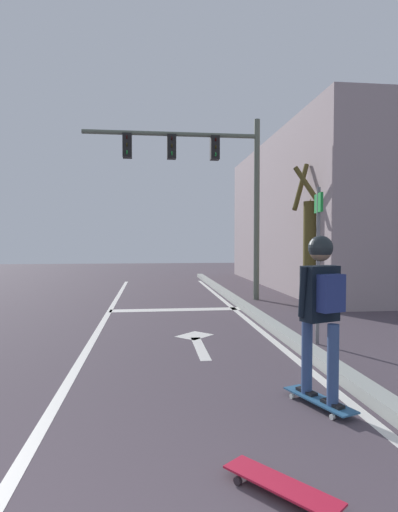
# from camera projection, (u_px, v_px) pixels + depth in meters

# --- Properties ---
(lane_line_center) EXTENTS (0.12, 20.00, 0.01)m
(lane_line_center) POSITION_uv_depth(u_px,v_px,m) (93.00, 339.00, 7.01)
(lane_line_center) COLOR silver
(lane_line_center) RESTS_ON ground
(lane_line_curbside) EXTENTS (0.12, 20.00, 0.01)m
(lane_line_curbside) POSITION_uv_depth(u_px,v_px,m) (266.00, 335.00, 7.36)
(lane_line_curbside) COLOR silver
(lane_line_curbside) RESTS_ON ground
(stop_bar) EXTENTS (3.12, 0.40, 0.01)m
(stop_bar) POSITION_uv_depth(u_px,v_px,m) (176.00, 310.00, 10.02)
(stop_bar) COLOR silver
(stop_bar) RESTS_ON ground
(lane_arrow_stem) EXTENTS (0.16, 1.40, 0.01)m
(lane_arrow_stem) POSITION_uv_depth(u_px,v_px,m) (200.00, 348.00, 6.44)
(lane_arrow_stem) COLOR silver
(lane_arrow_stem) RESTS_ON ground
(lane_arrow_head) EXTENTS (0.71, 0.71, 0.01)m
(lane_arrow_head) POSITION_uv_depth(u_px,v_px,m) (194.00, 336.00, 7.29)
(lane_arrow_head) COLOR silver
(lane_arrow_head) RESTS_ON ground
(curb_strip) EXTENTS (0.24, 24.00, 0.14)m
(curb_strip) POSITION_uv_depth(u_px,v_px,m) (280.00, 330.00, 7.38)
(curb_strip) COLOR #9FA49C
(curb_strip) RESTS_ON ground
(skateboard) EXTENTS (0.49, 0.87, 0.08)m
(skateboard) POSITION_uv_depth(u_px,v_px,m) (319.00, 400.00, 4.16)
(skateboard) COLOR #2B5B84
(skateboard) RESTS_ON ground
(skater) EXTENTS (0.43, 0.60, 1.62)m
(skater) POSITION_uv_depth(u_px,v_px,m) (321.00, 297.00, 4.11)
(skater) COLOR navy
(skater) RESTS_ON skateboard
(spare_skateboard) EXTENTS (0.67, 0.76, 0.08)m
(spare_skateboard) POSITION_uv_depth(u_px,v_px,m) (281.00, 485.00, 2.70)
(spare_skateboard) COLOR red
(spare_skateboard) RESTS_ON ground
(traffic_signal_mast) EXTENTS (4.83, 0.34, 5.02)m
(traffic_signal_mast) POSITION_uv_depth(u_px,v_px,m) (206.00, 170.00, 11.49)
(traffic_signal_mast) COLOR #5A6454
(traffic_signal_mast) RESTS_ON ground
(street_sign_post) EXTENTS (0.11, 0.44, 2.50)m
(street_sign_post) POSITION_uv_depth(u_px,v_px,m) (318.00, 243.00, 6.64)
(street_sign_post) COLOR slate
(street_sign_post) RESTS_ON ground
(roadside_tree) EXTENTS (0.99, 0.99, 3.67)m
(roadside_tree) POSITION_uv_depth(u_px,v_px,m) (310.00, 244.00, 10.66)
(roadside_tree) COLOR #50461E
(roadside_tree) RESTS_ON ground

